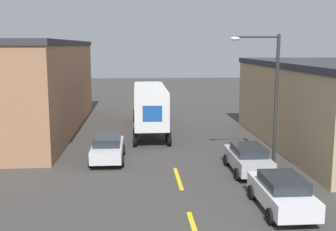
% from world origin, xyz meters
% --- Properties ---
extents(road_centerline, '(0.20, 16.42, 0.01)m').
position_xyz_m(road_centerline, '(0.00, 5.20, 0.00)').
color(road_centerline, yellow).
rests_on(road_centerline, ground_plane).
extents(warehouse_left, '(8.56, 22.39, 7.21)m').
position_xyz_m(warehouse_left, '(-11.14, 25.08, 3.61)').
color(warehouse_left, '#9E7051').
rests_on(warehouse_left, ground_plane).
extents(semi_truck, '(2.67, 12.28, 3.71)m').
position_xyz_m(semi_truck, '(-1.11, 24.05, 2.25)').
color(semi_truck, silver).
rests_on(semi_truck, ground_plane).
extents(parked_car_left_far, '(1.99, 4.35, 1.52)m').
position_xyz_m(parked_car_left_far, '(-3.87, 15.19, 0.80)').
color(parked_car_left_far, silver).
rests_on(parked_car_left_far, ground_plane).
extents(parked_car_right_mid, '(1.99, 4.35, 1.52)m').
position_xyz_m(parked_car_right_mid, '(3.87, 12.32, 0.80)').
color(parked_car_right_mid, '#B2B2B7').
rests_on(parked_car_right_mid, ground_plane).
extents(parked_car_right_near, '(1.99, 4.35, 1.52)m').
position_xyz_m(parked_car_right_near, '(3.87, 6.93, 0.80)').
color(parked_car_right_near, silver).
rests_on(parked_car_right_near, ground_plane).
extents(street_lamp, '(2.84, 0.32, 7.44)m').
position_xyz_m(street_lamp, '(5.44, 13.80, 4.38)').
color(street_lamp, '#2D2D30').
rests_on(street_lamp, ground_plane).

